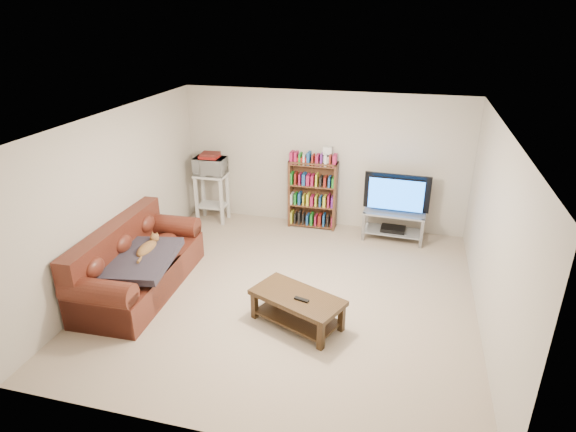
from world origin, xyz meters
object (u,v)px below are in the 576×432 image
(coffee_table, at_px, (297,304))
(bookshelf, at_px, (313,194))
(sofa, at_px, (135,267))
(tv_stand, at_px, (394,221))

(coffee_table, distance_m, bookshelf, 2.99)
(sofa, distance_m, bookshelf, 3.34)
(sofa, bearing_deg, coffee_table, -8.32)
(tv_stand, distance_m, bookshelf, 1.48)
(sofa, relative_size, coffee_table, 1.77)
(coffee_table, bearing_deg, sofa, -162.79)
(sofa, bearing_deg, tv_stand, 34.17)
(sofa, xyz_separation_m, tv_stand, (3.42, 2.50, 0.01))
(tv_stand, bearing_deg, coffee_table, -107.52)
(sofa, height_order, tv_stand, sofa)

